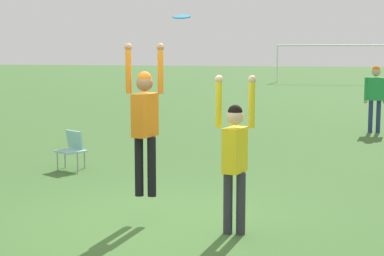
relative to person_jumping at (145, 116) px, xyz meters
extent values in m
plane|color=#3D662D|center=(0.14, -0.09, -1.46)|extent=(120.00, 120.00, 0.00)
cylinder|color=black|center=(-0.09, 0.00, -0.70)|extent=(0.12, 0.12, 0.83)
cylinder|color=black|center=(0.09, 0.00, -0.70)|extent=(0.12, 0.12, 0.83)
cube|color=orange|center=(0.00, 0.00, 0.02)|extent=(0.32, 0.44, 0.59)
sphere|color=#9E704C|center=(0.00, 0.00, 0.45)|extent=(0.23, 0.23, 0.23)
sphere|color=orange|center=(0.00, 0.00, 0.51)|extent=(0.19, 0.19, 0.19)
cylinder|color=orange|center=(-0.22, 0.00, 0.62)|extent=(0.08, 0.08, 0.63)
sphere|color=#9E704C|center=(-0.22, 0.00, 0.94)|extent=(0.10, 0.10, 0.10)
cylinder|color=orange|center=(0.22, 0.00, 0.62)|extent=(0.08, 0.08, 0.63)
sphere|color=#9E704C|center=(0.22, 0.00, 0.94)|extent=(0.10, 0.10, 0.10)
cylinder|color=#2D2D38|center=(1.19, -0.44, -1.05)|extent=(0.12, 0.12, 0.81)
cylinder|color=#2D2D38|center=(1.36, -0.44, -1.05)|extent=(0.12, 0.12, 0.81)
cube|color=yellow|center=(1.28, -0.44, -0.36)|extent=(0.31, 0.41, 0.58)
sphere|color=beige|center=(1.28, -0.44, 0.07)|extent=(0.22, 0.22, 0.22)
sphere|color=black|center=(1.28, -0.44, 0.13)|extent=(0.19, 0.19, 0.19)
cylinder|color=yellow|center=(1.07, -0.44, 0.23)|extent=(0.08, 0.08, 0.61)
sphere|color=beige|center=(1.07, -0.44, 0.54)|extent=(0.10, 0.10, 0.10)
cylinder|color=yellow|center=(1.48, -0.44, 0.23)|extent=(0.08, 0.08, 0.61)
sphere|color=beige|center=(1.48, -0.44, 0.54)|extent=(0.10, 0.10, 0.10)
cylinder|color=#2D9EDB|center=(0.58, -0.35, 1.32)|extent=(0.24, 0.23, 0.06)
cylinder|color=gray|center=(-2.46, 3.03, -1.26)|extent=(0.02, 0.02, 0.39)
cylinder|color=gray|center=(-2.06, 3.03, -1.26)|extent=(0.02, 0.02, 0.39)
cylinder|color=gray|center=(-2.46, 3.43, -1.26)|extent=(0.02, 0.02, 0.39)
cylinder|color=gray|center=(-2.06, 3.43, -1.26)|extent=(0.02, 0.02, 0.39)
cube|color=#8CC6C1|center=(-2.26, 3.23, -1.09)|extent=(0.66, 0.66, 0.04)
cube|color=#8CC6C1|center=(-2.26, 3.45, -0.89)|extent=(0.44, 0.35, 0.36)
cylinder|color=navy|center=(4.04, 9.62, -1.01)|extent=(0.12, 0.12, 0.89)
cylinder|color=navy|center=(4.25, 9.62, -1.01)|extent=(0.12, 0.12, 0.89)
cube|color=green|center=(4.14, 9.62, -0.26)|extent=(0.51, 0.34, 0.63)
sphere|color=tan|center=(4.14, 9.62, 0.21)|extent=(0.24, 0.24, 0.24)
sphere|color=orange|center=(4.14, 9.62, 0.27)|extent=(0.20, 0.20, 0.20)
cylinder|color=green|center=(3.89, 9.62, -0.27)|extent=(0.08, 0.08, 0.67)
sphere|color=tan|center=(3.89, 9.62, -0.61)|extent=(0.10, 0.10, 0.10)
cylinder|color=white|center=(0.74, 32.20, -0.31)|extent=(0.10, 0.10, 2.30)
cylinder|color=white|center=(4.24, 32.20, 0.84)|extent=(7.00, 0.10, 0.10)
camera|label=1|loc=(2.05, -8.45, 0.99)|focal=60.00mm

